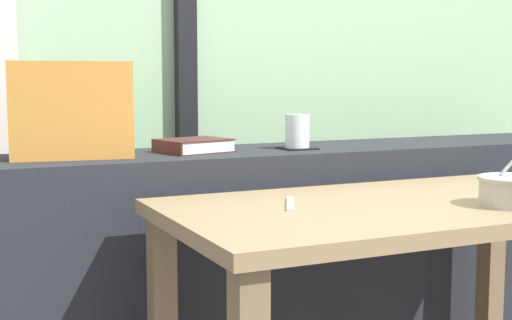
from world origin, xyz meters
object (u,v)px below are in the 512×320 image
throw_pillow (71,110)px  coaster_square (297,148)px  breakfast_table (402,249)px  fork_utensil (290,204)px  juice_glass (297,133)px  closed_book (193,146)px

throw_pillow → coaster_square: bearing=-3.4°
breakfast_table → fork_utensil: (-0.27, 0.07, 0.12)m
juice_glass → fork_utensil: (-0.26, -0.46, -0.13)m
breakfast_table → closed_book: 0.70m
throw_pillow → fork_utensil: (0.41, -0.50, -0.21)m
breakfast_table → closed_book: closed_book is taller
breakfast_table → closed_book: bearing=119.5°
juice_glass → closed_book: juice_glass is taller
closed_book → fork_utensil: size_ratio=1.33×
coaster_square → closed_book: (-0.32, 0.05, 0.02)m
juice_glass → fork_utensil: juice_glass is taller
juice_glass → throw_pillow: bearing=176.6°
breakfast_table → coaster_square: 0.57m
coaster_square → juice_glass: size_ratio=0.99×
coaster_square → throw_pillow: 0.68m
coaster_square → fork_utensil: bearing=-119.9°
closed_book → fork_utensil: closed_book is taller
breakfast_table → closed_book: (-0.33, 0.58, 0.22)m
breakfast_table → throw_pillow: size_ratio=3.60×
closed_book → juice_glass: bearing=-8.5°
breakfast_table → throw_pillow: 0.94m
juice_glass → fork_utensil: bearing=-119.9°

